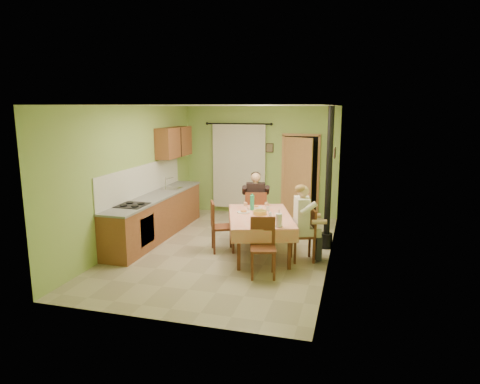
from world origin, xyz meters
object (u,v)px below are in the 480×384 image
(chair_right, at_px, (303,245))
(man_far, at_px, (256,197))
(chair_near, at_px, (263,259))
(chair_far, at_px, (255,224))
(chair_left, at_px, (222,236))
(stove_flue, at_px, (328,198))
(dining_table, at_px, (260,235))
(man_right, at_px, (303,214))

(chair_right, bearing_deg, man_far, 25.35)
(chair_near, xyz_separation_m, man_far, (-0.63, 2.12, 0.59))
(chair_far, distance_m, chair_left, 1.15)
(chair_right, relative_size, stove_flue, 0.34)
(dining_table, relative_size, man_right, 1.57)
(dining_table, relative_size, chair_far, 2.14)
(chair_near, bearing_deg, stove_flue, -132.02)
(chair_far, bearing_deg, dining_table, -87.35)
(chair_far, xyz_separation_m, chair_right, (1.18, -1.18, -0.00))
(chair_near, bearing_deg, chair_left, -59.29)
(chair_far, bearing_deg, man_far, 90.00)
(dining_table, height_order, man_right, man_right)
(dining_table, height_order, chair_near, chair_near)
(chair_right, distance_m, man_right, 0.59)
(chair_far, distance_m, man_right, 1.76)
(chair_left, relative_size, stove_flue, 0.35)
(chair_far, distance_m, chair_near, 2.19)
(dining_table, distance_m, man_right, 0.98)
(man_right, bearing_deg, chair_left, 66.56)
(chair_near, bearing_deg, chair_far, -88.11)
(chair_right, relative_size, man_right, 0.69)
(chair_far, relative_size, stove_flue, 0.36)
(chair_right, bearing_deg, stove_flue, -42.37)
(chair_near, bearing_deg, dining_table, -89.39)
(stove_flue, bearing_deg, chair_near, -117.42)
(chair_far, height_order, man_far, man_far)
(stove_flue, bearing_deg, dining_table, -150.16)
(dining_table, bearing_deg, chair_far, 90.06)
(chair_near, relative_size, chair_right, 1.01)
(chair_left, xyz_separation_m, stove_flue, (1.95, 0.73, 0.73))
(chair_near, height_order, chair_right, chair_near)
(man_far, bearing_deg, man_right, -60.91)
(chair_near, xyz_separation_m, stove_flue, (0.91, 1.76, 0.73))
(chair_right, distance_m, stove_flue, 1.17)
(chair_left, bearing_deg, man_far, 134.98)
(man_far, bearing_deg, chair_right, -60.50)
(chair_near, distance_m, man_far, 2.29)
(dining_table, relative_size, chair_left, 2.21)
(dining_table, height_order, chair_left, chair_left)
(man_right, height_order, stove_flue, stove_flue)
(chair_right, height_order, man_right, man_right)
(chair_far, relative_size, chair_right, 1.06)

